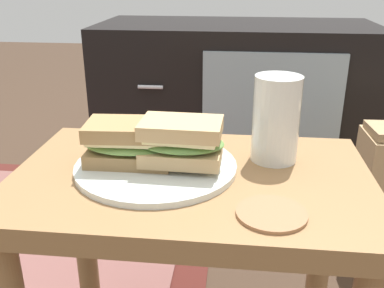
% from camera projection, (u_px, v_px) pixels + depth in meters
% --- Properties ---
extents(side_table, '(0.56, 0.36, 0.46)m').
position_uv_depth(side_table, '(191.00, 224.00, 0.71)').
color(side_table, olive).
rests_on(side_table, ground).
extents(tv_cabinet, '(0.96, 0.46, 0.58)m').
position_uv_depth(tv_cabinet, '(234.00, 104.00, 1.61)').
color(tv_cabinet, black).
rests_on(tv_cabinet, ground).
extents(area_rug, '(1.00, 0.81, 0.01)m').
position_uv_depth(area_rug, '(57.00, 222.00, 1.39)').
color(area_rug, '#4C1E19').
rests_on(area_rug, ground).
extents(plate, '(0.26, 0.26, 0.01)m').
position_uv_depth(plate, '(156.00, 166.00, 0.69)').
color(plate, silver).
rests_on(plate, side_table).
extents(sandwich_front, '(0.14, 0.09, 0.07)m').
position_uv_depth(sandwich_front, '(130.00, 142.00, 0.68)').
color(sandwich_front, '#9E7A4C').
rests_on(sandwich_front, plate).
extents(sandwich_back, '(0.14, 0.09, 0.07)m').
position_uv_depth(sandwich_back, '(181.00, 141.00, 0.67)').
color(sandwich_back, tan).
rests_on(sandwich_back, plate).
extents(beer_glass, '(0.08, 0.08, 0.14)m').
position_uv_depth(beer_glass, '(276.00, 120.00, 0.70)').
color(beer_glass, silver).
rests_on(beer_glass, side_table).
extents(coaster, '(0.09, 0.09, 0.01)m').
position_uv_depth(coaster, '(272.00, 214.00, 0.56)').
color(coaster, '#996B47').
rests_on(coaster, side_table).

